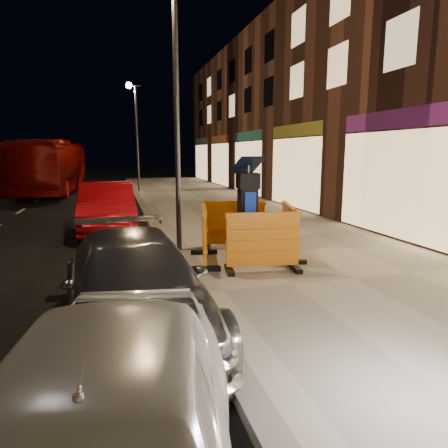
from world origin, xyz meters
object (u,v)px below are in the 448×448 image
object	(u,v)px
barrier_front	(263,242)
car_red	(108,231)
barrier_back	(235,225)
car_silver	(136,329)
parking_kiosk	(248,212)
bus_doubledecker	(53,193)
barrier_bldgside	(288,230)
barrier_kerbside	(204,235)

from	to	relation	value
barrier_front	car_red	xyz separation A→B (m)	(-2.97, 5.83, -0.73)
barrier_back	car_silver	xyz separation A→B (m)	(-2.53, -3.58, -0.73)
parking_kiosk	barrier_back	distance (m)	1.06
car_silver	bus_doubledecker	xyz separation A→B (m)	(-3.72, 20.36, 0.00)
barrier_back	barrier_bldgside	bearing A→B (deg)	-28.57
barrier_front	car_silver	size ratio (longest dim) A/B	0.33
parking_kiosk	barrier_back	size ratio (longest dim) A/B	1.40
barrier_kerbside	barrier_bldgside	bearing A→B (deg)	-78.57
parking_kiosk	barrier_bldgside	size ratio (longest dim) A/B	1.40
barrier_kerbside	car_red	size ratio (longest dim) A/B	0.33
parking_kiosk	bus_doubledecker	world-z (taller)	parking_kiosk
car_silver	parking_kiosk	bearing A→B (deg)	41.90
barrier_back	car_red	world-z (taller)	barrier_back
car_silver	bus_doubledecker	world-z (taller)	bus_doubledecker
barrier_bldgside	bus_doubledecker	distance (m)	19.16
barrier_kerbside	bus_doubledecker	bearing A→B (deg)	28.09
barrier_front	car_red	world-z (taller)	barrier_front
barrier_back	bus_doubledecker	bearing A→B (deg)	126.87
barrier_bldgside	bus_doubledecker	world-z (taller)	bus_doubledecker
parking_kiosk	barrier_kerbside	world-z (taller)	parking_kiosk
barrier_bldgside	car_silver	distance (m)	4.42
barrier_back	car_silver	world-z (taller)	barrier_back
parking_kiosk	car_silver	world-z (taller)	parking_kiosk
barrier_front	barrier_bldgside	bearing A→B (deg)	53.43
barrier_back	barrier_kerbside	distance (m)	1.34
parking_kiosk	car_silver	distance (m)	3.84
car_red	bus_doubledecker	world-z (taller)	bus_doubledecker
barrier_back	bus_doubledecker	world-z (taller)	bus_doubledecker
parking_kiosk	bus_doubledecker	size ratio (longest dim) A/B	0.19
parking_kiosk	barrier_front	world-z (taller)	parking_kiosk
barrier_kerbside	barrier_bldgside	size ratio (longest dim) A/B	1.00
car_red	barrier_bldgside	bearing A→B (deg)	-51.92
barrier_back	barrier_bldgside	distance (m)	1.34
car_red	bus_doubledecker	size ratio (longest dim) A/B	0.41
barrier_front	barrier_bldgside	distance (m)	1.34
parking_kiosk	barrier_bldgside	world-z (taller)	parking_kiosk
car_silver	bus_doubledecker	size ratio (longest dim) A/B	0.40
barrier_kerbside	barrier_front	bearing A→B (deg)	-123.57
barrier_kerbside	car_silver	xyz separation A→B (m)	(-1.58, -2.63, -0.73)
barrier_bldgside	car_silver	size ratio (longest dim) A/B	0.33
barrier_front	bus_doubledecker	size ratio (longest dim) A/B	0.13
parking_kiosk	car_red	distance (m)	5.83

